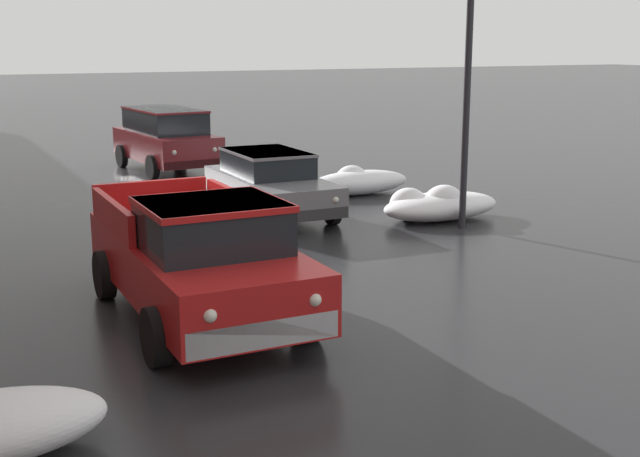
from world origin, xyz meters
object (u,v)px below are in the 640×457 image
pickup_truck_red_approaching_near_lane (200,258)px  sedan_grey_parked_kerbside_close (270,182)px  suv_maroon_parked_kerbside_mid (166,137)px  street_lamp_post (468,79)px

pickup_truck_red_approaching_near_lane → sedan_grey_parked_kerbside_close: (3.54, 5.85, -0.13)m
pickup_truck_red_approaching_near_lane → suv_maroon_parked_kerbside_mid: size_ratio=1.09×
suv_maroon_parked_kerbside_mid → sedan_grey_parked_kerbside_close: bearing=-88.7°
sedan_grey_parked_kerbside_close → pickup_truck_red_approaching_near_lane: bearing=-121.2°
sedan_grey_parked_kerbside_close → suv_maroon_parked_kerbside_mid: 7.36m
pickup_truck_red_approaching_near_lane → suv_maroon_parked_kerbside_mid: 13.63m
suv_maroon_parked_kerbside_mid → street_lamp_post: bearing=-72.4°
street_lamp_post → sedan_grey_parked_kerbside_close: bearing=137.5°
pickup_truck_red_approaching_near_lane → street_lamp_post: street_lamp_post is taller
pickup_truck_red_approaching_near_lane → street_lamp_post: bearing=24.7°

